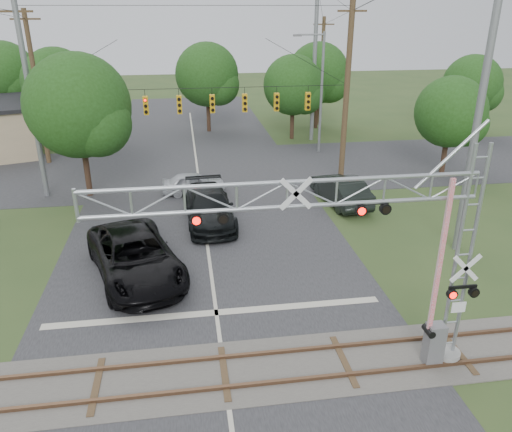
{
  "coord_description": "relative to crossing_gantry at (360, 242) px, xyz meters",
  "views": [
    {
      "loc": [
        -0.88,
        -10.86,
        10.96
      ],
      "look_at": [
        1.85,
        7.5,
        3.14
      ],
      "focal_mm": 35.0,
      "sensor_mm": 36.0,
      "label": 1
    }
  ],
  "objects": [
    {
      "name": "ground",
      "position": [
        -4.03,
        -1.64,
        -4.63
      ],
      "size": [
        160.0,
        160.0,
        0.0
      ],
      "primitive_type": "plane",
      "color": "#304620",
      "rests_on": "ground"
    },
    {
      "name": "road_main",
      "position": [
        -4.03,
        8.36,
        -4.62
      ],
      "size": [
        14.0,
        90.0,
        0.02
      ],
      "primitive_type": "cube",
      "color": "#272729",
      "rests_on": "ground"
    },
    {
      "name": "road_cross",
      "position": [
        -4.03,
        22.36,
        -4.62
      ],
      "size": [
        90.0,
        12.0,
        0.02
      ],
      "primitive_type": "cube",
      "color": "#272729",
      "rests_on": "ground"
    },
    {
      "name": "railroad_track",
      "position": [
        -4.03,
        0.36,
        -4.6
      ],
      "size": [
        90.0,
        3.2,
        0.17
      ],
      "color": "#48433F",
      "rests_on": "ground"
    },
    {
      "name": "crossing_gantry",
      "position": [
        0.0,
        0.0,
        0.0
      ],
      "size": [
        11.73,
        0.95,
        7.43
      ],
      "color": "gray",
      "rests_on": "ground"
    },
    {
      "name": "traffic_signal_span",
      "position": [
        -3.18,
        18.36,
        1.05
      ],
      "size": [
        19.34,
        0.36,
        11.5
      ],
      "color": "gray",
      "rests_on": "ground"
    },
    {
      "name": "pickup_black",
      "position": [
        -7.26,
        7.22,
        -3.66
      ],
      "size": [
        5.16,
        7.65,
        1.95
      ],
      "primitive_type": "imported",
      "rotation": [
        0.0,
        0.0,
        0.3
      ],
      "color": "black",
      "rests_on": "ground"
    },
    {
      "name": "car_dark",
      "position": [
        -3.74,
        12.74,
        -3.74
      ],
      "size": [
        2.8,
        6.26,
        1.78
      ],
      "primitive_type": "imported",
      "rotation": [
        0.0,
        0.0,
        0.05
      ],
      "color": "black",
      "rests_on": "ground"
    },
    {
      "name": "sedan_silver",
      "position": [
        -4.42,
        17.5,
        -3.96
      ],
      "size": [
        4.04,
        1.81,
        1.35
      ],
      "primitive_type": "imported",
      "rotation": [
        0.0,
        0.0,
        1.63
      ],
      "color": "#B9BCC1",
      "rests_on": "ground"
    },
    {
      "name": "suv_dark",
      "position": [
        4.2,
        14.49,
        -3.76
      ],
      "size": [
        2.55,
        5.48,
        1.74
      ],
      "primitive_type": "imported",
      "rotation": [
        0.0,
        0.0,
        3.28
      ],
      "color": "black",
      "rests_on": "ground"
    },
    {
      "name": "streetlight",
      "position": [
        5.75,
        25.79,
        0.52
      ],
      "size": [
        2.46,
        0.26,
        9.22
      ],
      "color": "gray",
      "rests_on": "ground"
    },
    {
      "name": "utility_poles",
      "position": [
        -1.08,
        21.22,
        1.61
      ],
      "size": [
        26.07,
        28.39,
        14.28
      ],
      "color": "#3E2D1C",
      "rests_on": "ground"
    },
    {
      "name": "treeline",
      "position": [
        -5.26,
        30.41,
        0.44
      ],
      "size": [
        54.65,
        25.99,
        8.65
      ],
      "color": "#352318",
      "rests_on": "ground"
    }
  ]
}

